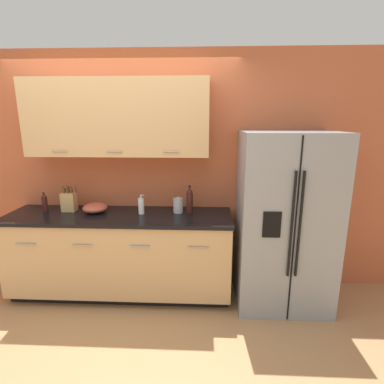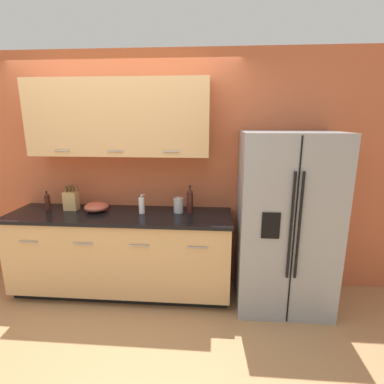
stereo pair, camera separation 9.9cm
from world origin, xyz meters
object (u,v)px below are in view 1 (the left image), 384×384
(knife_block, at_px, (69,201))
(oil_bottle, at_px, (45,202))
(refrigerator, at_px, (284,221))
(mixing_bowl, at_px, (95,208))
(wine_bottle, at_px, (190,201))
(steel_canister, at_px, (178,205))
(soap_dispenser, at_px, (141,206))

(knife_block, xyz_separation_m, oil_bottle, (-0.26, -0.02, -0.01))
(refrigerator, bearing_deg, mixing_bowl, 176.91)
(wine_bottle, height_order, oil_bottle, wine_bottle)
(refrigerator, relative_size, steel_canister, 10.31)
(soap_dispenser, bearing_deg, mixing_bowl, 177.05)
(oil_bottle, bearing_deg, steel_canister, 0.77)
(refrigerator, xyz_separation_m, wine_bottle, (-0.97, 0.14, 0.16))
(oil_bottle, relative_size, steel_canister, 1.21)
(knife_block, xyz_separation_m, steel_canister, (1.18, -0.00, -0.03))
(soap_dispenser, height_order, oil_bottle, oil_bottle)
(wine_bottle, distance_m, oil_bottle, 1.57)
(refrigerator, distance_m, wine_bottle, 0.99)
(wine_bottle, distance_m, steel_canister, 0.14)
(oil_bottle, bearing_deg, knife_block, 4.80)
(soap_dispenser, relative_size, mixing_bowl, 0.80)
(steel_canister, bearing_deg, soap_dispenser, -170.87)
(oil_bottle, height_order, steel_canister, oil_bottle)
(refrigerator, distance_m, knife_block, 2.28)
(wine_bottle, distance_m, mixing_bowl, 1.01)
(soap_dispenser, height_order, mixing_bowl, soap_dispenser)
(wine_bottle, relative_size, mixing_bowl, 1.15)
(refrigerator, distance_m, steel_canister, 1.10)
(wine_bottle, relative_size, oil_bottle, 1.42)
(knife_block, height_order, wine_bottle, wine_bottle)
(knife_block, bearing_deg, mixing_bowl, -7.35)
(knife_block, height_order, mixing_bowl, knife_block)
(knife_block, xyz_separation_m, wine_bottle, (1.31, -0.01, 0.03))
(soap_dispenser, relative_size, oil_bottle, 0.99)
(knife_block, xyz_separation_m, soap_dispenser, (0.80, -0.06, -0.02))
(steel_canister, relative_size, mixing_bowl, 0.67)
(refrigerator, xyz_separation_m, mixing_bowl, (-1.98, 0.11, 0.08))
(refrigerator, xyz_separation_m, steel_canister, (-1.09, 0.14, 0.11))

